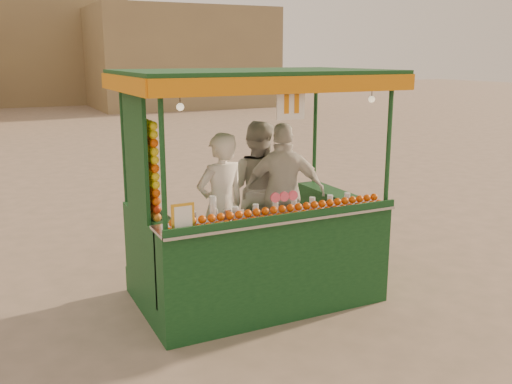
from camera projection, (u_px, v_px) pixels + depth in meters
name	position (u px, v px, depth m)	size (l,w,h in m)	color
ground	(271.00, 294.00, 6.41)	(90.00, 90.00, 0.00)	#6A5B4B
building_right	(180.00, 58.00, 29.80)	(9.00, 6.00, 5.00)	olive
juice_cart	(252.00, 231.00, 6.05)	(2.73, 1.77, 2.48)	#0E3316
vendor_left	(221.00, 207.00, 5.96)	(0.63, 0.47, 1.57)	white
vendor_middle	(257.00, 188.00, 6.76)	(0.98, 0.97, 1.59)	beige
vendor_right	(284.00, 193.00, 6.48)	(1.02, 0.73, 1.61)	silver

